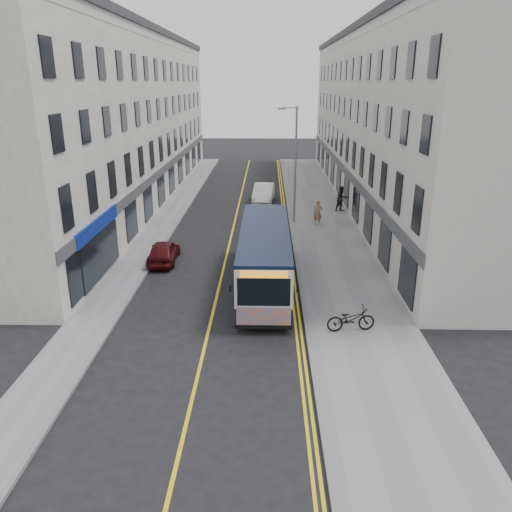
{
  "coord_description": "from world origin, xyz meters",
  "views": [
    {
      "loc": [
        2.35,
        -20.33,
        9.54
      ],
      "look_at": [
        1.82,
        2.31,
        1.6
      ],
      "focal_mm": 35.0,
      "sensor_mm": 36.0,
      "label": 1
    }
  ],
  "objects_px": {
    "city_bus": "(265,256)",
    "bicycle": "(351,319)",
    "pedestrian_far": "(342,199)",
    "car_maroon": "(164,251)",
    "pedestrian_near": "(318,213)",
    "car_white": "(264,193)",
    "streetlamp": "(294,161)"
  },
  "relations": [
    {
      "from": "city_bus",
      "to": "pedestrian_far",
      "type": "distance_m",
      "value": 15.83
    },
    {
      "from": "bicycle",
      "to": "car_white",
      "type": "xyz_separation_m",
      "value": [
        -3.68,
        23.02,
        0.12
      ]
    },
    {
      "from": "pedestrian_near",
      "to": "streetlamp",
      "type": "bearing_deg",
      "value": 159.29
    },
    {
      "from": "streetlamp",
      "to": "pedestrian_far",
      "type": "height_order",
      "value": "streetlamp"
    },
    {
      "from": "bicycle",
      "to": "pedestrian_near",
      "type": "xyz_separation_m",
      "value": [
        0.13,
        15.63,
        0.34
      ]
    },
    {
      "from": "streetlamp",
      "to": "pedestrian_near",
      "type": "bearing_deg",
      "value": -25.08
    },
    {
      "from": "streetlamp",
      "to": "pedestrian_far",
      "type": "xyz_separation_m",
      "value": [
        3.83,
        3.1,
        -3.3
      ]
    },
    {
      "from": "streetlamp",
      "to": "pedestrian_near",
      "type": "relative_size",
      "value": 4.69
    },
    {
      "from": "city_bus",
      "to": "pedestrian_far",
      "type": "relative_size",
      "value": 5.22
    },
    {
      "from": "streetlamp",
      "to": "bicycle",
      "type": "relative_size",
      "value": 4.12
    },
    {
      "from": "streetlamp",
      "to": "city_bus",
      "type": "bearing_deg",
      "value": -99.46
    },
    {
      "from": "car_white",
      "to": "pedestrian_near",
      "type": "bearing_deg",
      "value": -58.55
    },
    {
      "from": "bicycle",
      "to": "car_maroon",
      "type": "height_order",
      "value": "car_maroon"
    },
    {
      "from": "pedestrian_far",
      "to": "car_maroon",
      "type": "relative_size",
      "value": 0.53
    },
    {
      "from": "streetlamp",
      "to": "pedestrian_near",
      "type": "xyz_separation_m",
      "value": [
        1.66,
        -0.78,
        -3.41
      ]
    },
    {
      "from": "pedestrian_near",
      "to": "car_white",
      "type": "height_order",
      "value": "pedestrian_near"
    },
    {
      "from": "car_maroon",
      "to": "city_bus",
      "type": "bearing_deg",
      "value": 147.5
    },
    {
      "from": "streetlamp",
      "to": "bicycle",
      "type": "bearing_deg",
      "value": -84.68
    },
    {
      "from": "pedestrian_far",
      "to": "car_white",
      "type": "height_order",
      "value": "pedestrian_far"
    },
    {
      "from": "pedestrian_far",
      "to": "car_maroon",
      "type": "height_order",
      "value": "pedestrian_far"
    },
    {
      "from": "bicycle",
      "to": "pedestrian_far",
      "type": "height_order",
      "value": "pedestrian_far"
    },
    {
      "from": "city_bus",
      "to": "bicycle",
      "type": "distance_m",
      "value": 5.98
    },
    {
      "from": "pedestrian_near",
      "to": "car_maroon",
      "type": "bearing_deg",
      "value": -136.68
    },
    {
      "from": "bicycle",
      "to": "car_maroon",
      "type": "distance_m",
      "value": 12.23
    },
    {
      "from": "streetlamp",
      "to": "pedestrian_near",
      "type": "height_order",
      "value": "streetlamp"
    },
    {
      "from": "pedestrian_far",
      "to": "car_white",
      "type": "xyz_separation_m",
      "value": [
        -5.98,
        3.51,
        -0.34
      ]
    },
    {
      "from": "pedestrian_near",
      "to": "car_white",
      "type": "distance_m",
      "value": 8.32
    },
    {
      "from": "bicycle",
      "to": "pedestrian_near",
      "type": "distance_m",
      "value": 15.63
    },
    {
      "from": "city_bus",
      "to": "pedestrian_near",
      "type": "relative_size",
      "value": 5.91
    },
    {
      "from": "streetlamp",
      "to": "car_white",
      "type": "height_order",
      "value": "streetlamp"
    },
    {
      "from": "car_white",
      "to": "bicycle",
      "type": "bearing_deg",
      "value": -76.73
    },
    {
      "from": "pedestrian_near",
      "to": "car_white",
      "type": "bearing_deg",
      "value": 121.62
    }
  ]
}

